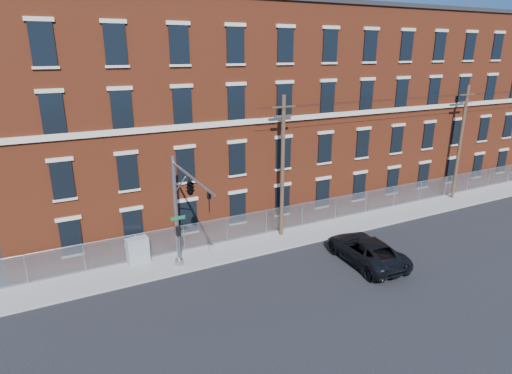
{
  "coord_description": "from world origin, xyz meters",
  "views": [
    {
      "loc": [
        -12.42,
        -18.74,
        12.89
      ],
      "look_at": [
        -0.87,
        4.0,
        4.63
      ],
      "focal_mm": 29.67,
      "sensor_mm": 36.0,
      "label": 1
    }
  ],
  "objects_px": {
    "utility_pole_near": "(283,165)",
    "utility_cabinet": "(138,250)",
    "traffic_signal_mast": "(187,196)",
    "pickup_truck": "(366,250)"
  },
  "relations": [
    {
      "from": "traffic_signal_mast",
      "to": "utility_pole_near",
      "type": "distance_m",
      "value": 8.7
    },
    {
      "from": "pickup_truck",
      "to": "traffic_signal_mast",
      "type": "bearing_deg",
      "value": -9.84
    },
    {
      "from": "traffic_signal_mast",
      "to": "utility_cabinet",
      "type": "relative_size",
      "value": 4.22
    },
    {
      "from": "traffic_signal_mast",
      "to": "utility_cabinet",
      "type": "height_order",
      "value": "traffic_signal_mast"
    },
    {
      "from": "traffic_signal_mast",
      "to": "utility_pole_near",
      "type": "xyz_separation_m",
      "value": [
        8.0,
        3.42,
        -0.05
      ]
    },
    {
      "from": "utility_cabinet",
      "to": "utility_pole_near",
      "type": "bearing_deg",
      "value": -9.51
    },
    {
      "from": "traffic_signal_mast",
      "to": "utility_cabinet",
      "type": "xyz_separation_m",
      "value": [
        -2.18,
        3.82,
        -4.44
      ]
    },
    {
      "from": "traffic_signal_mast",
      "to": "pickup_truck",
      "type": "distance_m",
      "value": 11.93
    },
    {
      "from": "traffic_signal_mast",
      "to": "utility_cabinet",
      "type": "distance_m",
      "value": 6.25
    },
    {
      "from": "utility_pole_near",
      "to": "utility_cabinet",
      "type": "bearing_deg",
      "value": 177.75
    }
  ]
}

